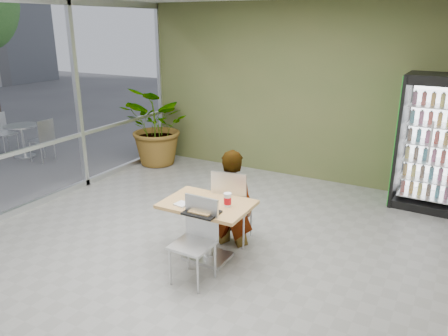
{
  "coord_description": "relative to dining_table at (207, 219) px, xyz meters",
  "views": [
    {
      "loc": [
        2.8,
        -4.15,
        2.8
      ],
      "look_at": [
        0.18,
        0.6,
        1.0
      ],
      "focal_mm": 35.0,
      "sensor_mm": 36.0,
      "label": 1
    }
  ],
  "objects": [
    {
      "name": "ground",
      "position": [
        -0.28,
        0.0,
        -0.54
      ],
      "size": [
        7.0,
        7.0,
        0.0
      ],
      "primitive_type": "plane",
      "color": "gray",
      "rests_on": "ground"
    },
    {
      "name": "room_envelope",
      "position": [
        -0.28,
        0.0,
        1.06
      ],
      "size": [
        6.0,
        7.0,
        3.2
      ],
      "primitive_type": null,
      "color": "silver",
      "rests_on": "ground"
    },
    {
      "name": "storefront_frame",
      "position": [
        -3.28,
        0.0,
        1.06
      ],
      "size": [
        0.1,
        7.0,
        3.2
      ],
      "primitive_type": null,
      "color": "silver",
      "rests_on": "ground"
    },
    {
      "name": "dining_table",
      "position": [
        0.0,
        0.0,
        0.0
      ],
      "size": [
        1.07,
        0.75,
        0.75
      ],
      "rotation": [
        0.0,
        0.0,
        0.01
      ],
      "color": "tan",
      "rests_on": "ground"
    },
    {
      "name": "chair_far",
      "position": [
        0.08,
        0.47,
        0.07
      ],
      "size": [
        0.54,
        0.55,
        1.04
      ],
      "rotation": [
        0.0,
        0.0,
        3.34
      ],
      "color": "silver",
      "rests_on": "ground"
    },
    {
      "name": "chair_near",
      "position": [
        0.12,
        -0.42,
        0.03
      ],
      "size": [
        0.43,
        0.44,
        0.97
      ],
      "rotation": [
        0.0,
        0.0,
        -0.01
      ],
      "color": "silver",
      "rests_on": "ground"
    },
    {
      "name": "seated_woman",
      "position": [
        0.06,
        0.53,
        -0.04
      ],
      "size": [
        0.65,
        0.49,
        1.59
      ],
      "primitive_type": "imported",
      "rotation": [
        0.0,
        0.0,
        3.34
      ],
      "color": "black",
      "rests_on": "ground"
    },
    {
      "name": "pizza_plate",
      "position": [
        -0.11,
        0.0,
        0.23
      ],
      "size": [
        0.31,
        0.26,
        0.03
      ],
      "color": "silver",
      "rests_on": "dining_table"
    },
    {
      "name": "soda_cup",
      "position": [
        0.27,
        0.02,
        0.29
      ],
      "size": [
        0.09,
        0.09,
        0.16
      ],
      "color": "silver",
      "rests_on": "dining_table"
    },
    {
      "name": "napkin_stack",
      "position": [
        -0.23,
        -0.2,
        0.22
      ],
      "size": [
        0.17,
        0.17,
        0.02
      ],
      "primitive_type": "cube",
      "rotation": [
        0.0,
        0.0,
        -0.13
      ],
      "color": "silver",
      "rests_on": "dining_table"
    },
    {
      "name": "cafeteria_tray",
      "position": [
        0.11,
        -0.3,
        0.22
      ],
      "size": [
        0.39,
        0.29,
        0.02
      ],
      "primitive_type": "cube",
      "rotation": [
        0.0,
        0.0,
        0.01
      ],
      "color": "black",
      "rests_on": "dining_table"
    },
    {
      "name": "beverage_fridge",
      "position": [
        2.18,
        3.1,
        0.51
      ],
      "size": [
        0.98,
        0.77,
        2.09
      ],
      "rotation": [
        0.0,
        0.0,
        -0.04
      ],
      "color": "black",
      "rests_on": "ground"
    },
    {
      "name": "potted_plant",
      "position": [
        -2.83,
        2.82,
        0.28
      ],
      "size": [
        1.78,
        1.65,
        1.63
      ],
      "primitive_type": "imported",
      "rotation": [
        0.0,
        0.0,
        -0.31
      ],
      "color": "#326829",
      "rests_on": "ground"
    }
  ]
}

